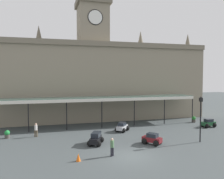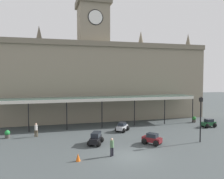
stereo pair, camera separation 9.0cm
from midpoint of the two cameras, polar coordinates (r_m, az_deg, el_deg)
The scene contains 13 objects.
ground_plane at distance 21.42m, azimuth 4.57°, elevation -16.54°, with size 140.00×140.00×0.00m, color #414849.
station_building at distance 38.62m, azimuth -4.93°, elevation 2.79°, with size 38.60×7.08×19.99m.
entrance_canopy at distance 33.11m, azimuth -3.14°, elevation -2.21°, with size 29.61×3.26×4.26m.
car_silver_sedan at distance 30.32m, azimuth 2.50°, elevation -9.60°, with size 2.18×2.24×1.19m.
car_green_sedan at distance 35.57m, azimuth 23.13°, elevation -7.93°, with size 2.13×1.66×1.19m.
car_maroon_sedan at distance 25.12m, azimuth 9.99°, elevation -12.38°, with size 2.18×2.24×1.19m.
car_black_estate at distance 24.77m, azimuth -4.22°, elevation -12.41°, with size 2.09×2.42×1.27m.
pedestrian_beside_cars at distance 21.16m, azimuth -0.08°, elevation -14.19°, with size 0.35×0.34×1.67m.
pedestrian_near_entrance at distance 29.02m, azimuth -18.79°, elevation -9.53°, with size 0.39×0.34×1.67m.
victorian_lamppost at distance 26.84m, azimuth 21.43°, elevation -5.77°, with size 0.30×0.30×5.08m.
traffic_cone at distance 20.39m, azimuth -8.65°, elevation -16.60°, with size 0.40×0.40×0.68m, color orange.
planter_forecourt_centre at distance 29.70m, azimuth -25.09°, elevation -10.21°, with size 0.60×0.60×0.96m.
planter_by_canopy at distance 38.32m, azimuth 19.93°, elevation -7.09°, with size 0.60×0.60×0.96m.
Camera 1 is at (-6.84, -18.96, 7.27)m, focal length 36.12 mm.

